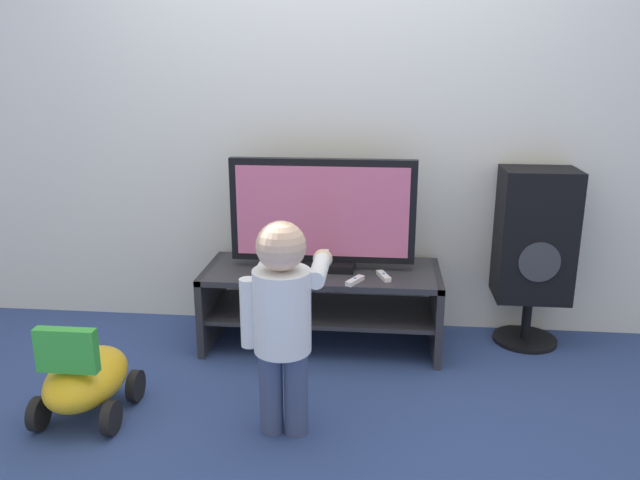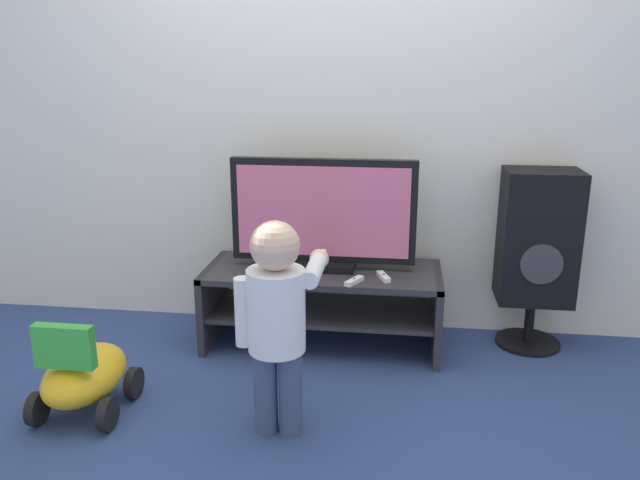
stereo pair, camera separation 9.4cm
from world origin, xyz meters
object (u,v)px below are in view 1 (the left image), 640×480
at_px(remote_secondary, 355,281).
at_px(speaker_tower, 534,239).
at_px(television, 322,216).
at_px(child, 283,312).
at_px(ride_on_toy, 86,378).
at_px(remote_primary, 384,276).
at_px(game_console, 265,265).

bearing_deg(remote_secondary, speaker_tower, 19.82).
height_order(television, child, television).
bearing_deg(ride_on_toy, speaker_tower, 25.03).
height_order(television, speaker_tower, television).
bearing_deg(remote_primary, television, 157.86).
bearing_deg(ride_on_toy, child, -1.72).
height_order(remote_primary, remote_secondary, same).
height_order(television, remote_primary, television).
distance_m(remote_primary, speaker_tower, 0.82).
relative_size(remote_secondary, child, 0.15).
xyz_separation_m(child, speaker_tower, (1.16, 0.96, 0.05)).
xyz_separation_m(television, remote_secondary, (0.18, -0.21, -0.27)).
distance_m(game_console, child, 0.83).
xyz_separation_m(television, ride_on_toy, (-0.92, -0.82, -0.53)).
bearing_deg(child, remote_primary, 61.58).
bearing_deg(speaker_tower, television, -173.93).
bearing_deg(remote_primary, remote_secondary, -149.33).
relative_size(remote_primary, speaker_tower, 0.14).
bearing_deg(speaker_tower, ride_on_toy, -154.97).
height_order(game_console, remote_secondary, game_console).
distance_m(television, game_console, 0.40).
bearing_deg(game_console, speaker_tower, 6.94).
bearing_deg(game_console, child, -74.23).
bearing_deg(game_console, remote_secondary, -18.54).
xyz_separation_m(game_console, remote_secondary, (0.48, -0.16, -0.01)).
bearing_deg(remote_secondary, ride_on_toy, -150.97).
bearing_deg(game_console, ride_on_toy, -129.10).
relative_size(television, ride_on_toy, 2.00).
xyz_separation_m(child, ride_on_toy, (-0.85, 0.03, -0.35)).
bearing_deg(child, remote_secondary, 68.54).
relative_size(remote_secondary, ride_on_toy, 0.28).
distance_m(television, ride_on_toy, 1.34).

